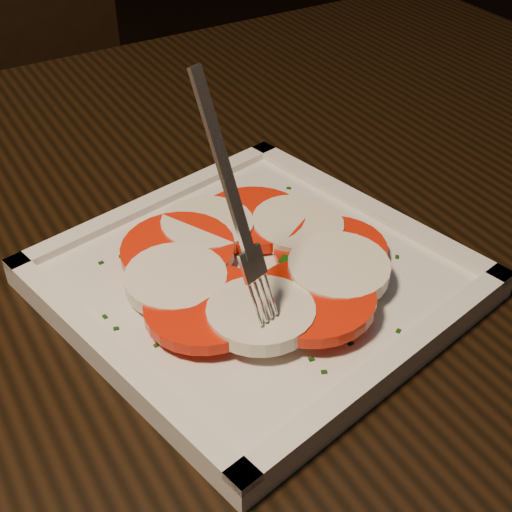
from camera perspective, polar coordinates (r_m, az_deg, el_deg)
The scene contains 5 objects.
table at distance 0.61m, azimuth -6.68°, elevation -6.91°, with size 1.25×0.88×0.75m.
chair at distance 1.21m, azimuth -18.71°, elevation 8.92°, with size 0.47×0.47×0.93m.
plate at distance 0.50m, azimuth 0.00°, elevation -2.04°, with size 0.25×0.25×0.01m, color silver.
caprese_salad at distance 0.49m, azimuth -0.00°, elevation -0.49°, with size 0.21×0.19×0.02m.
fork at distance 0.40m, azimuth -2.51°, elevation 4.73°, with size 0.02×0.06×0.15m, color white, non-canonical shape.
Camera 1 is at (-0.04, -0.25, 1.08)m, focal length 50.00 mm.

